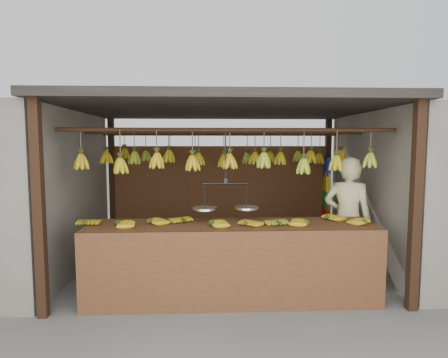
{
  "coord_description": "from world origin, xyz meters",
  "views": [
    {
      "loc": [
        -0.25,
        -5.41,
        1.83
      ],
      "look_at": [
        0.0,
        0.3,
        1.3
      ],
      "focal_mm": 30.0,
      "sensor_mm": 36.0,
      "label": 1
    }
  ],
  "objects": [
    {
      "name": "ground",
      "position": [
        0.0,
        0.0,
        0.0
      ],
      "size": [
        80.0,
        80.0,
        0.0
      ],
      "primitive_type": "plane",
      "color": "#5B5B57"
    },
    {
      "name": "stall",
      "position": [
        0.0,
        0.33,
        1.97
      ],
      "size": [
        4.3,
        3.3,
        2.4
      ],
      "color": "black",
      "rests_on": "ground"
    },
    {
      "name": "counter",
      "position": [
        0.03,
        -1.23,
        0.71
      ],
      "size": [
        3.45,
        0.77,
        0.96
      ],
      "color": "#57301A",
      "rests_on": "ground"
    },
    {
      "name": "hanging_bananas",
      "position": [
        0.0,
        0.0,
        1.62
      ],
      "size": [
        3.59,
        2.24,
        0.39
      ],
      "color": "#B09312",
      "rests_on": "ground"
    },
    {
      "name": "balance_scale",
      "position": [
        -0.04,
        -1.0,
        1.12
      ],
      "size": [
        0.79,
        0.33,
        0.94
      ],
      "color": "black",
      "rests_on": "ground"
    },
    {
      "name": "vendor",
      "position": [
        1.6,
        -0.6,
        0.83
      ],
      "size": [
        0.71,
        0.6,
        1.67
      ],
      "primitive_type": "imported",
      "rotation": [
        0.0,
        0.0,
        2.76
      ],
      "color": "beige",
      "rests_on": "ground"
    },
    {
      "name": "bag_bundles",
      "position": [
        1.94,
        1.35,
        0.98
      ],
      "size": [
        0.08,
        0.26,
        1.22
      ],
      "color": "#1426BF",
      "rests_on": "ground"
    }
  ]
}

